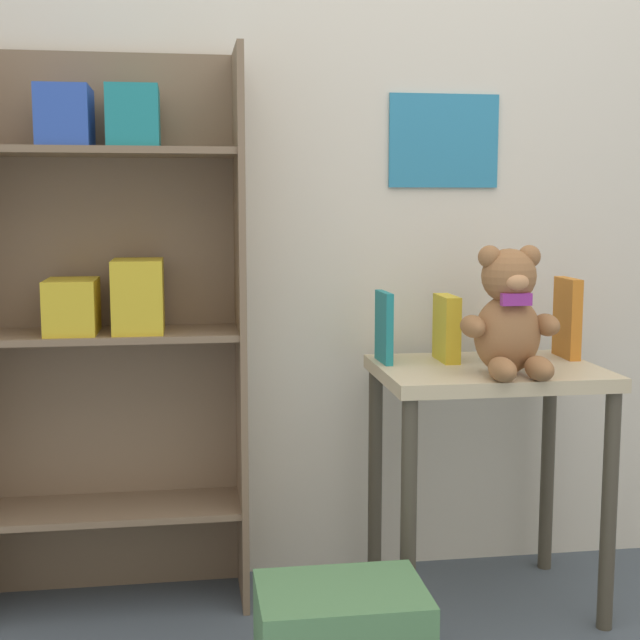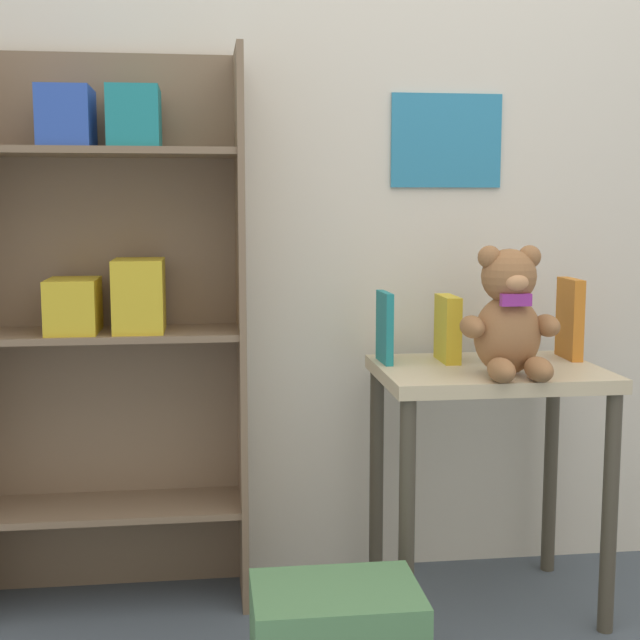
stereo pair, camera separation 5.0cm
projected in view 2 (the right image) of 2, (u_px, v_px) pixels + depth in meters
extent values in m
cube|color=silver|center=(405.00, 148.00, 2.59)|extent=(4.80, 0.06, 2.50)
cube|color=teal|center=(446.00, 141.00, 2.56)|extent=(0.32, 0.01, 0.27)
cube|color=#7F664C|center=(241.00, 332.00, 2.41)|extent=(0.02, 0.26, 1.49)
cube|color=#7F664C|center=(113.00, 328.00, 2.49)|extent=(0.72, 0.02, 1.49)
cube|color=#7F664C|center=(114.00, 507.00, 2.43)|extent=(0.69, 0.24, 0.02)
cube|color=#7F664C|center=(108.00, 334.00, 2.37)|extent=(0.69, 0.24, 0.02)
cube|color=#7F664C|center=(102.00, 152.00, 2.30)|extent=(0.69, 0.24, 0.02)
cube|color=#2D51B7|center=(67.00, 118.00, 2.27)|extent=(0.13, 0.18, 0.15)
cube|color=teal|center=(135.00, 118.00, 2.29)|extent=(0.13, 0.18, 0.15)
cube|color=gold|center=(73.00, 306.00, 2.33)|extent=(0.13, 0.18, 0.14)
cube|color=gold|center=(139.00, 295.00, 2.35)|extent=(0.13, 0.18, 0.19)
cube|color=beige|center=(488.00, 373.00, 2.37)|extent=(0.58, 0.45, 0.04)
cylinder|color=#494233|center=(407.00, 523.00, 2.18)|extent=(0.04, 0.04, 0.63)
cylinder|color=#494233|center=(610.00, 514.00, 2.25)|extent=(0.04, 0.04, 0.63)
cylinder|color=#494233|center=(376.00, 475.00, 2.57)|extent=(0.04, 0.04, 0.63)
cylinder|color=#494233|center=(551.00, 468.00, 2.63)|extent=(0.04, 0.04, 0.63)
ellipsoid|color=#99663D|center=(507.00, 335.00, 2.24)|extent=(0.17, 0.13, 0.20)
sphere|color=#99663D|center=(509.00, 276.00, 2.22)|extent=(0.14, 0.14, 0.14)
sphere|color=#99663D|center=(489.00, 257.00, 2.21)|extent=(0.06, 0.06, 0.06)
sphere|color=#99663D|center=(529.00, 257.00, 2.22)|extent=(0.06, 0.06, 0.06)
ellipsoid|color=tan|center=(517.00, 282.00, 2.17)|extent=(0.06, 0.04, 0.04)
ellipsoid|color=#99663D|center=(472.00, 327.00, 2.21)|extent=(0.06, 0.11, 0.06)
ellipsoid|color=#99663D|center=(547.00, 325.00, 2.23)|extent=(0.06, 0.11, 0.06)
ellipsoid|color=#99663D|center=(501.00, 370.00, 2.15)|extent=(0.06, 0.12, 0.06)
ellipsoid|color=#99663D|center=(539.00, 369.00, 2.16)|extent=(0.06, 0.12, 0.06)
cube|color=#992D93|center=(516.00, 300.00, 2.17)|extent=(0.08, 0.02, 0.03)
cube|color=teal|center=(385.00, 327.00, 2.41)|extent=(0.02, 0.13, 0.19)
cube|color=gold|center=(448.00, 329.00, 2.43)|extent=(0.04, 0.14, 0.18)
cube|color=#2D51B7|center=(511.00, 319.00, 2.44)|extent=(0.04, 0.15, 0.23)
cube|color=orange|center=(570.00, 319.00, 2.48)|extent=(0.04, 0.14, 0.22)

